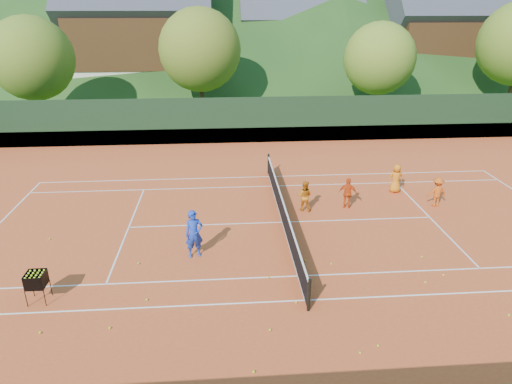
{
  "coord_description": "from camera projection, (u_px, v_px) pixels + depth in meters",
  "views": [
    {
      "loc": [
        -2.42,
        -17.14,
        8.59
      ],
      "look_at": [
        -1.13,
        0.0,
        1.44
      ],
      "focal_mm": 32.0,
      "sensor_mm": 36.0,
      "label": 1
    }
  ],
  "objects": [
    {
      "name": "tree_c",
      "position": [
        379.0,
        59.0,
        35.69
      ],
      "size": [
        5.6,
        5.6,
        7.35
      ],
      "color": "#412C1A",
      "rests_on": "ground"
    },
    {
      "name": "tennis_ball_0",
      "position": [
        268.0,
        277.0,
        15.31
      ],
      "size": [
        0.07,
        0.07,
        0.07
      ],
      "primitive_type": "sphere",
      "color": "#B3DE25",
      "rests_on": "clay_court"
    },
    {
      "name": "tennis_ball_6",
      "position": [
        50.0,
        239.0,
        17.81
      ],
      "size": [
        0.07,
        0.07,
        0.07
      ],
      "primitive_type": "sphere",
      "color": "#B3DE25",
      "rests_on": "clay_court"
    },
    {
      "name": "tennis_ball_10",
      "position": [
        305.0,
        261.0,
        16.32
      ],
      "size": [
        0.07,
        0.07,
        0.07
      ],
      "primitive_type": "sphere",
      "color": "#B3DE25",
      "rests_on": "clay_court"
    },
    {
      "name": "tennis_ball_14",
      "position": [
        40.0,
        333.0,
        12.75
      ],
      "size": [
        0.07,
        0.07,
        0.07
      ],
      "primitive_type": "sphere",
      "color": "#B3DE25",
      "rests_on": "clay_court"
    },
    {
      "name": "clay_court",
      "position": [
        283.0,
        222.0,
        19.25
      ],
      "size": [
        40.0,
        24.0,
        0.02
      ],
      "primitive_type": "cube",
      "color": "#C4481F",
      "rests_on": "ground"
    },
    {
      "name": "tree_a",
      "position": [
        32.0,
        59.0,
        32.84
      ],
      "size": [
        6.0,
        6.0,
        7.88
      ],
      "color": "#3F2919",
      "rests_on": "ground"
    },
    {
      "name": "ground",
      "position": [
        283.0,
        223.0,
        19.25
      ],
      "size": [
        400.0,
        400.0,
        0.0
      ],
      "primitive_type": "plane",
      "color": "#294E18",
      "rests_on": "ground"
    },
    {
      "name": "tennis_net",
      "position": [
        283.0,
        211.0,
        19.05
      ],
      "size": [
        0.1,
        12.07,
        1.1
      ],
      "color": "black",
      "rests_on": "clay_court"
    },
    {
      "name": "tennis_ball_13",
      "position": [
        443.0,
        275.0,
        15.45
      ],
      "size": [
        0.07,
        0.07,
        0.07
      ],
      "primitive_type": "sphere",
      "color": "#B3DE25",
      "rests_on": "clay_court"
    },
    {
      "name": "tennis_ball_2",
      "position": [
        270.0,
        330.0,
        12.86
      ],
      "size": [
        0.07,
        0.07,
        0.07
      ],
      "primitive_type": "sphere",
      "color": "#B3DE25",
      "rests_on": "clay_court"
    },
    {
      "name": "tennis_ball_18",
      "position": [
        509.0,
        315.0,
        13.46
      ],
      "size": [
        0.07,
        0.07,
        0.07
      ],
      "primitive_type": "sphere",
      "color": "#B3DE25",
      "rests_on": "clay_court"
    },
    {
      "name": "court_lines",
      "position": [
        283.0,
        222.0,
        19.24
      ],
      "size": [
        23.83,
        11.03,
        0.0
      ],
      "color": "white",
      "rests_on": "clay_court"
    },
    {
      "name": "perimeter_fence",
      "position": [
        283.0,
        195.0,
        18.76
      ],
      "size": [
        40.4,
        24.24,
        3.0
      ],
      "color": "black",
      "rests_on": "clay_court"
    },
    {
      "name": "tennis_ball_5",
      "position": [
        139.0,
        263.0,
        16.15
      ],
      "size": [
        0.07,
        0.07,
        0.07
      ],
      "primitive_type": "sphere",
      "color": "#B3DE25",
      "rests_on": "clay_court"
    },
    {
      "name": "tennis_ball_17",
      "position": [
        254.0,
        372.0,
        11.4
      ],
      "size": [
        0.07,
        0.07,
        0.07
      ],
      "primitive_type": "sphere",
      "color": "#B3DE25",
      "rests_on": "clay_court"
    },
    {
      "name": "tennis_ball_15",
      "position": [
        425.0,
        282.0,
        15.04
      ],
      "size": [
        0.07,
        0.07,
        0.07
      ],
      "primitive_type": "sphere",
      "color": "#B3DE25",
      "rests_on": "clay_court"
    },
    {
      "name": "student_c",
      "position": [
        396.0,
        178.0,
        22.05
      ],
      "size": [
        0.72,
        0.49,
        1.43
      ],
      "primitive_type": "imported",
      "rotation": [
        0.0,
        0.0,
        3.1
      ],
      "color": "orange",
      "rests_on": "clay_court"
    },
    {
      "name": "tennis_ball_1",
      "position": [
        422.0,
        257.0,
        16.56
      ],
      "size": [
        0.07,
        0.07,
        0.07
      ],
      "primitive_type": "sphere",
      "color": "#B3DE25",
      "rests_on": "clay_court"
    },
    {
      "name": "tennis_ball_8",
      "position": [
        378.0,
        346.0,
        12.27
      ],
      "size": [
        0.07,
        0.07,
        0.07
      ],
      "primitive_type": "sphere",
      "color": "#B3DE25",
      "rests_on": "clay_court"
    },
    {
      "name": "student_d",
      "position": [
        437.0,
        192.0,
        20.52
      ],
      "size": [
        0.92,
        0.56,
        1.38
      ],
      "primitive_type": "imported",
      "rotation": [
        0.0,
        0.0,
        3.2
      ],
      "color": "#CD5112",
      "rests_on": "clay_court"
    },
    {
      "name": "tennis_ball_3",
      "position": [
        296.0,
        302.0,
        14.05
      ],
      "size": [
        0.07,
        0.07,
        0.07
      ],
      "primitive_type": "sphere",
      "color": "#B3DE25",
      "rests_on": "clay_court"
    },
    {
      "name": "chalet_right",
      "position": [
        441.0,
        38.0,
        46.24
      ],
      "size": [
        11.5,
        8.82,
        11.91
      ],
      "color": "beige",
      "rests_on": "ground"
    },
    {
      "name": "chalet_mid",
      "position": [
        298.0,
        39.0,
        49.05
      ],
      "size": [
        12.65,
        8.82,
        11.45
      ],
      "color": "beige",
      "rests_on": "ground"
    },
    {
      "name": "tennis_ball_16",
      "position": [
        331.0,
        264.0,
        16.12
      ],
      "size": [
        0.07,
        0.07,
        0.07
      ],
      "primitive_type": "sphere",
      "color": "#B3DE25",
      "rests_on": "clay_court"
    },
    {
      "name": "tennis_ball_7",
      "position": [
        147.0,
        300.0,
        14.17
      ],
      "size": [
        0.07,
        0.07,
        0.07
      ],
      "primitive_type": "sphere",
      "color": "#B3DE25",
      "rests_on": "clay_court"
    },
    {
      "name": "chalet_left",
      "position": [
        141.0,
        36.0,
        44.01
      ],
      "size": [
        13.8,
        9.93,
        12.92
      ],
      "color": "beige",
      "rests_on": "ground"
    },
    {
      "name": "tennis_ball_11",
      "position": [
        110.0,
        328.0,
        12.94
      ],
      "size": [
        0.07,
        0.07,
        0.07
      ],
      "primitive_type": "sphere",
      "color": "#B3DE25",
      "rests_on": "clay_court"
    },
    {
      "name": "tree_b",
      "position": [
        200.0,
        50.0,
        35.39
      ],
      "size": [
        6.4,
        6.4,
        8.4
      ],
      "color": "#3E2719",
      "rests_on": "ground"
    },
    {
      "name": "tennis_ball_9",
      "position": [
        360.0,
        353.0,
        12.02
      ],
      "size": [
        0.07,
        0.07,
        0.07
      ],
      "primitive_type": "sphere",
      "color": "#B3DE25",
      "rests_on": "clay_court"
    },
    {
      "name": "student_b",
      "position": [
        348.0,
        193.0,
        20.35
      ],
      "size": [
        0.9,
        0.63,
        1.42
      ],
      "primitive_type": "imported",
      "rotation": [
        0.0,
        0.0,
        2.76
      ],
      "color": "#DB4A13",
      "rests_on": "clay_court"
    },
    {
      "name": "coach",
      "position": [
        194.0,
        234.0,
        16.34
      ],
      "size": [
        0.75,
        0.6,
        1.8
      ],
      "primitive_type": "imported",
      "rotation": [
        0.0,
        0.0,
        0.29
      ],
      "color": "#1B38B0",
      "rests_on": "clay_court"
    },
    {
      "name": "ball_hopper",
      "position": [
        36.0,
        280.0,
        13.89
      ],
      "size": [
        0.57,
        0.57,
        1.0
      ],
      "color": "black",
      "rests_on": "clay_court"
    },
    {
      "name": "student_a",
      "position": [
        304.0,
        196.0,
        20.11
      ],
      "size": [
        0.8,
        0.71,
        1.37
      ],
      "primitive_type": "imported",
      "rotation": [
        0.0,
        0.0,
        2.81
      ],
      "color": "orange",
      "rests_on": "clay_court"
    },
    {
      "name": "tennis_ball_12",
      "position": [
        196.0,
        240.0,
        17.71
      ],
      "size": [
        0.07,
        0.07,
        0.07
      ],
      "primitive_type": "sphere",
      "color": "#B3DE25",
      "rests_on": "clay_court"
    }
  ]
}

